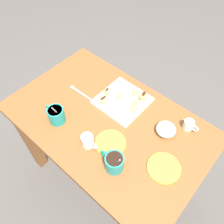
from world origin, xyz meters
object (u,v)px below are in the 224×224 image
Objects in this scene: dining_table at (108,135)px; coffee_mug_teal_right at (56,115)px; saucer_lime_right at (164,168)px; beignet_2 at (120,95)px; ice_cream_bowl at (166,129)px; beignet_4 at (103,100)px; pastry_plate_square at (122,101)px; beignet_1 at (134,108)px; beignet_3 at (136,92)px; cream_pitcher_white at (88,141)px; coffee_mug_teal_left at (114,162)px; chocolate_sauce_pitcher at (189,125)px; beignet_5 at (107,92)px; beignet_6 at (136,101)px; beignet_0 at (143,96)px; saucer_lime_left at (111,143)px.

coffee_mug_teal_right is at bearing 40.96° from dining_table.
saucer_lime_right is 2.86× the size of beignet_2.
beignet_2 is at bearing -23.44° from saucer_lime_right.
ice_cream_bowl is 0.37m from beignet_4.
beignet_1 is (-0.09, 0.01, 0.02)m from pastry_plate_square.
beignet_3 is at bearing -119.56° from beignet_4.
beignet_1 is (-0.04, -0.31, -0.01)m from cream_pitcher_white.
coffee_mug_teal_left is 1.42× the size of chocolate_sauce_pitcher.
dining_table is at bearing 133.08° from beignet_5.
ice_cream_bowl reaches higher than cream_pitcher_white.
beignet_4 is (0.10, 0.17, 0.00)m from beignet_3.
cream_pitcher_white is at bearing 52.03° from ice_cream_bowl.
cream_pitcher_white reaches higher than beignet_6.
coffee_mug_teal_right reaches higher than beignet_5.
beignet_0 is at bearing -131.70° from beignet_4.
beignet_4 is (0.12, -0.24, -0.01)m from cream_pitcher_white.
beignet_4 is at bearing -11.89° from saucer_lime_right.
beignet_6 is (-0.07, -0.03, 0.02)m from pastry_plate_square.
beignet_6 is at bearing 10.63° from chocolate_sauce_pitcher.
beignet_2 is 1.30× the size of beignet_6.
beignet_5 is at bearing -43.73° from coffee_mug_teal_left.
dining_table is 10.76× the size of ice_cream_bowl.
ice_cream_bowl is at bearing 168.91° from beignet_6.
beignet_1 is 1.16× the size of beignet_5.
chocolate_sauce_pitcher reaches higher than saucer_lime_right.
coffee_mug_teal_right reaches higher than beignet_2.
beignet_2 is at bearing 16.98° from beignet_6.
beignet_6 is at bearing -124.93° from coffee_mug_teal_right.
chocolate_sauce_pitcher is at bearing -166.56° from pastry_plate_square.
ice_cream_bowl reaches higher than beignet_3.
beignet_3 is (-0.03, -0.09, 0.02)m from pastry_plate_square.
cream_pitcher_white is 1.91× the size of beignet_2.
pastry_plate_square is at bearing -62.27° from saucer_lime_left.
chocolate_sauce_pitcher is (-0.37, -0.09, 0.02)m from pastry_plate_square.
ice_cream_bowl is 0.23m from beignet_6.
beignet_0 is 0.10m from beignet_1.
beignet_2 is 1.20× the size of beignet_3.
beignet_1 is at bearing 171.36° from pastry_plate_square.
beignet_5 is at bearing 14.45° from pastry_plate_square.
chocolate_sauce_pitcher is at bearing -169.37° from beignet_6.
beignet_6 is at bearing 81.83° from beignet_0.
beignet_0 is 1.29× the size of beignet_5.
chocolate_sauce_pitcher is at bearing -83.09° from saucer_lime_right.
saucer_lime_left is 0.35m from beignet_3.
beignet_1 reaches higher than saucer_lime_left.
pastry_plate_square is 0.30m from ice_cream_bowl.
beignet_6 is (-0.17, -0.06, -0.00)m from beignet_5.
cream_pitcher_white is at bearing -179.52° from coffee_mug_teal_right.
beignet_4 is (0.16, 0.07, 0.00)m from beignet_1.
beignet_1 is (-0.07, -0.14, 0.18)m from dining_table.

